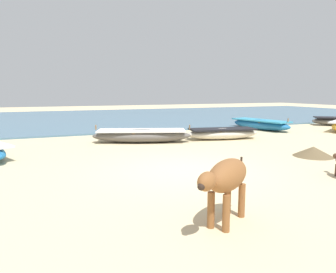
% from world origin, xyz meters
% --- Properties ---
extents(ground, '(80.00, 80.00, 0.00)m').
position_xyz_m(ground, '(0.00, 0.00, 0.00)').
color(ground, beige).
extents(sea_water, '(60.00, 20.00, 0.08)m').
position_xyz_m(sea_water, '(0.00, 17.96, 0.04)').
color(sea_water, slate).
rests_on(sea_water, ground).
extents(fishing_boat_0, '(3.50, 1.59, 0.70)m').
position_xyz_m(fishing_boat_0, '(4.05, 4.39, 0.27)').
color(fishing_boat_0, beige).
rests_on(fishing_boat_0, ground).
extents(fishing_boat_2, '(1.93, 4.00, 0.77)m').
position_xyz_m(fishing_boat_2, '(8.02, 6.66, 0.31)').
color(fishing_boat_2, '#1E669E').
rests_on(fishing_boat_2, ground).
extents(fishing_boat_3, '(4.33, 2.50, 0.75)m').
position_xyz_m(fishing_boat_3, '(0.39, 4.96, 0.30)').
color(fishing_boat_3, '#5B5651').
rests_on(fishing_boat_3, ground).
extents(cow_adult_brown, '(1.49, 1.18, 1.06)m').
position_xyz_m(cow_adult_brown, '(-0.82, -3.42, 0.77)').
color(cow_adult_brown, brown).
rests_on(cow_adult_brown, ground).
extents(debris_pile_0, '(1.52, 1.52, 0.33)m').
position_xyz_m(debris_pile_0, '(4.83, -0.00, 0.17)').
color(debris_pile_0, brown).
rests_on(debris_pile_0, ground).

